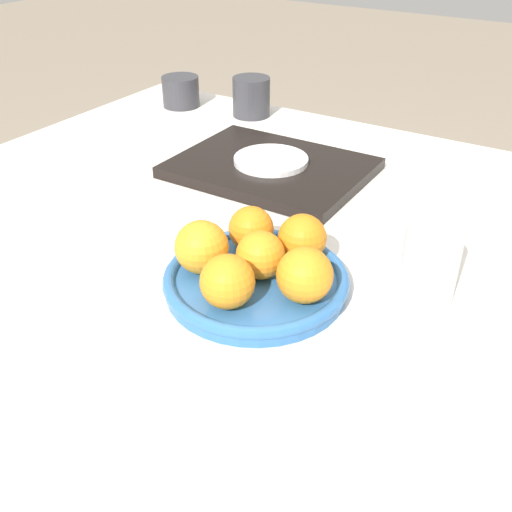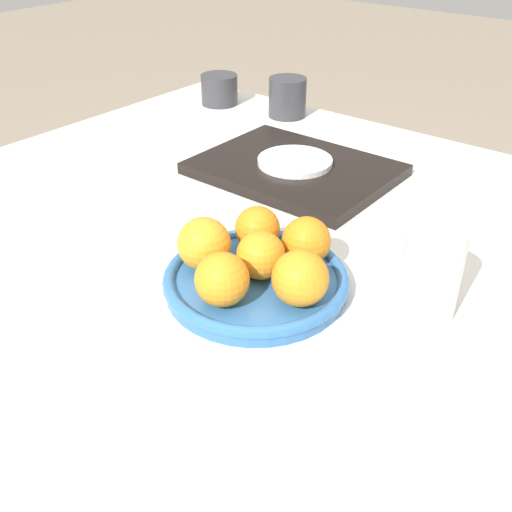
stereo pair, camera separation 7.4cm
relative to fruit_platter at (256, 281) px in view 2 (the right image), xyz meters
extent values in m
plane|color=gray|center=(-0.11, 0.22, -0.78)|extent=(12.00, 12.00, 0.00)
cube|color=silver|center=(-0.11, 0.22, -0.40)|extent=(1.16, 0.85, 0.77)
cylinder|color=#336BAD|center=(0.00, 0.00, 0.00)|extent=(0.23, 0.23, 0.02)
torus|color=#336BAD|center=(0.00, 0.00, 0.00)|extent=(0.24, 0.24, 0.02)
sphere|color=orange|center=(0.00, 0.01, 0.04)|extent=(0.06, 0.06, 0.06)
sphere|color=orange|center=(0.00, -0.07, 0.04)|extent=(0.06, 0.06, 0.06)
sphere|color=orange|center=(0.07, -0.01, 0.04)|extent=(0.07, 0.07, 0.07)
sphere|color=orange|center=(0.03, 0.07, 0.04)|extent=(0.06, 0.06, 0.06)
sphere|color=orange|center=(-0.04, 0.06, 0.04)|extent=(0.06, 0.06, 0.06)
sphere|color=orange|center=(-0.07, -0.02, 0.04)|extent=(0.07, 0.07, 0.07)
cylinder|color=silver|center=(0.19, 0.09, 0.05)|extent=(0.07, 0.07, 0.12)
cube|color=black|center=(-0.17, 0.32, 0.00)|extent=(0.33, 0.25, 0.02)
cylinder|color=white|center=(-0.17, 0.32, 0.01)|extent=(0.13, 0.13, 0.01)
cylinder|color=#333338|center=(-0.36, 0.56, 0.03)|extent=(0.08, 0.08, 0.08)
cylinder|color=#333338|center=(-0.53, 0.53, 0.02)|extent=(0.08, 0.08, 0.07)
camera|label=1|loc=(0.33, -0.53, 0.43)|focal=42.00mm
camera|label=2|loc=(0.39, -0.49, 0.43)|focal=42.00mm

